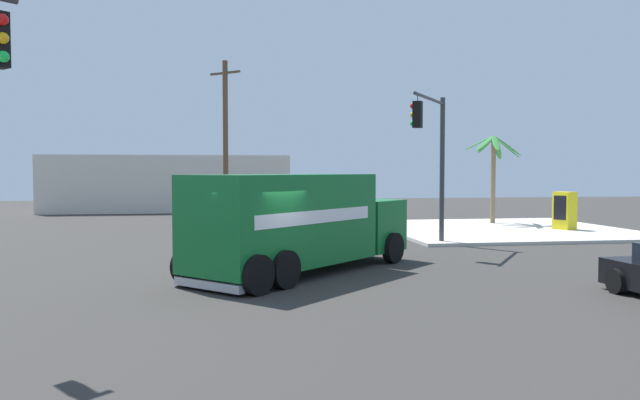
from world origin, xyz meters
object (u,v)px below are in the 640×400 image
object	(u,v)px
traffic_light_secondary	(434,146)
vending_machine_red	(565,211)
palm_tree_far	(493,161)
delivery_truck	(299,222)
utility_pole	(226,140)

from	to	relation	value
traffic_light_secondary	vending_machine_red	size ratio (longest dim) A/B	3.17
traffic_light_secondary	palm_tree_far	world-z (taller)	traffic_light_secondary
delivery_truck	utility_pole	distance (m)	18.71
vending_machine_red	utility_pole	size ratio (longest dim) A/B	0.20
traffic_light_secondary	palm_tree_far	bearing A→B (deg)	53.71
delivery_truck	utility_pole	bearing A→B (deg)	96.08
delivery_truck	palm_tree_far	size ratio (longest dim) A/B	1.57
traffic_light_secondary	vending_machine_red	bearing A→B (deg)	30.25
vending_machine_red	delivery_truck	bearing A→B (deg)	-144.86
vending_machine_red	utility_pole	xyz separation A→B (m)	(-16.45, 8.11, 3.75)
delivery_truck	utility_pole	size ratio (longest dim) A/B	0.81
palm_tree_far	traffic_light_secondary	bearing A→B (deg)	-126.29
traffic_light_secondary	utility_pole	bearing A→B (deg)	121.31
palm_tree_far	utility_pole	size ratio (longest dim) A/B	0.52
delivery_truck	palm_tree_far	bearing A→B (deg)	48.50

